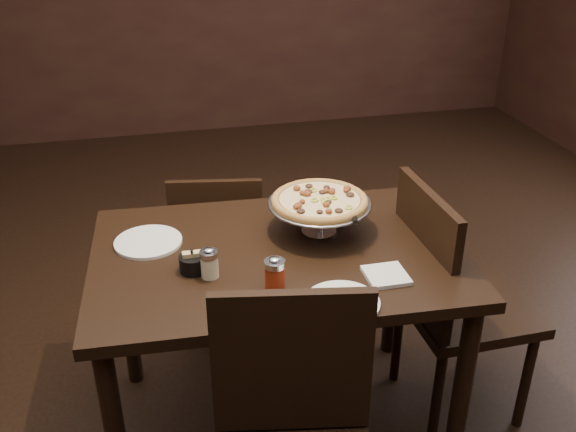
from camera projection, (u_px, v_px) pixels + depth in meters
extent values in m
cube|color=black|center=(271.00, 415.00, 2.66)|extent=(6.00, 7.00, 0.02)
cube|color=black|center=(277.00, 256.00, 2.25)|extent=(1.34, 0.93, 0.04)
cylinder|color=black|center=(461.00, 395.00, 2.21)|extent=(0.06, 0.06, 0.76)
cylinder|color=black|center=(127.00, 307.00, 2.67)|extent=(0.06, 0.06, 0.76)
cylinder|color=black|center=(394.00, 280.00, 2.85)|extent=(0.06, 0.06, 0.76)
cylinder|color=silver|center=(319.00, 231.00, 2.36)|extent=(0.13, 0.13, 0.01)
cylinder|color=silver|center=(319.00, 218.00, 2.34)|extent=(0.03, 0.03, 0.10)
cylinder|color=silver|center=(319.00, 205.00, 2.31)|extent=(0.09, 0.09, 0.01)
cylinder|color=#A0A0A5|center=(319.00, 203.00, 2.31)|extent=(0.37, 0.37, 0.01)
torus|color=#A0A0A5|center=(319.00, 203.00, 2.31)|extent=(0.38, 0.38, 0.01)
cylinder|color=brown|center=(320.00, 201.00, 2.31)|extent=(0.34, 0.34, 0.01)
torus|color=brown|center=(320.00, 200.00, 2.31)|extent=(0.35, 0.35, 0.03)
cylinder|color=#DBB978|center=(320.00, 199.00, 2.30)|extent=(0.29, 0.29, 0.01)
cylinder|color=#F1EABB|center=(210.00, 266.00, 2.08)|extent=(0.06, 0.06, 0.08)
cylinder|color=silver|center=(209.00, 254.00, 2.06)|extent=(0.06, 0.06, 0.02)
ellipsoid|color=silver|center=(209.00, 250.00, 2.05)|extent=(0.03, 0.03, 0.01)
cylinder|color=maroon|center=(275.00, 278.00, 2.01)|extent=(0.06, 0.06, 0.08)
cylinder|color=silver|center=(275.00, 264.00, 1.99)|extent=(0.07, 0.07, 0.02)
ellipsoid|color=silver|center=(275.00, 259.00, 1.98)|extent=(0.04, 0.04, 0.01)
cylinder|color=black|center=(193.00, 263.00, 2.12)|extent=(0.09, 0.09, 0.06)
cube|color=tan|center=(188.00, 261.00, 2.11)|extent=(0.04, 0.03, 0.06)
cube|color=tan|center=(197.00, 260.00, 2.11)|extent=(0.04, 0.03, 0.06)
cube|color=white|center=(386.00, 275.00, 2.09)|extent=(0.13, 0.13, 0.01)
cylinder|color=white|center=(148.00, 242.00, 2.29)|extent=(0.24, 0.24, 0.01)
cylinder|color=white|center=(342.00, 303.00, 1.96)|extent=(0.23, 0.23, 0.01)
cone|color=silver|center=(354.00, 216.00, 2.21)|extent=(0.13, 0.13, 0.00)
cylinder|color=black|center=(354.00, 215.00, 2.21)|extent=(0.04, 0.12, 0.02)
cube|color=black|center=(221.00, 251.00, 3.02)|extent=(0.46, 0.46, 0.04)
cube|color=black|center=(216.00, 225.00, 2.75)|extent=(0.40, 0.10, 0.42)
cylinder|color=black|center=(255.00, 270.00, 3.27)|extent=(0.03, 0.03, 0.39)
cylinder|color=black|center=(192.00, 272.00, 3.25)|extent=(0.03, 0.03, 0.39)
cylinder|color=black|center=(256.00, 307.00, 2.98)|extent=(0.03, 0.03, 0.39)
cylinder|color=black|center=(187.00, 309.00, 2.97)|extent=(0.03, 0.03, 0.39)
cube|color=black|center=(292.00, 362.00, 1.82)|extent=(0.46, 0.12, 0.48)
cube|color=black|center=(467.00, 307.00, 2.50)|extent=(0.47, 0.47, 0.04)
cube|color=black|center=(424.00, 253.00, 2.33)|extent=(0.04, 0.47, 0.49)
cylinder|color=black|center=(526.00, 381.00, 2.50)|extent=(0.04, 0.04, 0.46)
cylinder|color=black|center=(477.00, 323.00, 2.82)|extent=(0.04, 0.04, 0.46)
cylinder|color=black|center=(437.00, 398.00, 2.41)|extent=(0.04, 0.04, 0.46)
cylinder|color=black|center=(398.00, 337.00, 2.74)|extent=(0.04, 0.04, 0.46)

